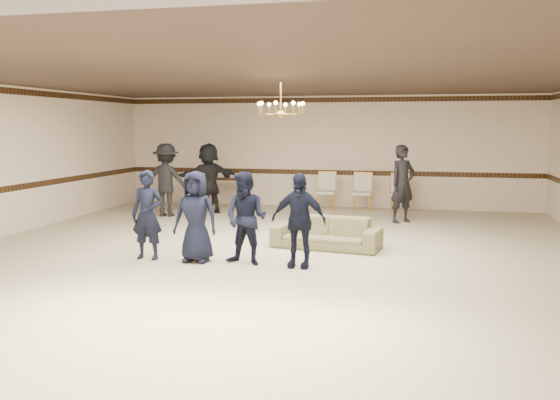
{
  "coord_description": "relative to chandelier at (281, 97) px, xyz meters",
  "views": [
    {
      "loc": [
        2.41,
        -9.81,
        2.33
      ],
      "look_at": [
        0.32,
        -0.5,
        1.12
      ],
      "focal_mm": 37.47,
      "sensor_mm": 36.0,
      "label": 1
    }
  ],
  "objects": [
    {
      "name": "chandelier",
      "position": [
        0.0,
        0.0,
        0.0
      ],
      "size": [
        0.94,
        0.94,
        0.89
      ],
      "primitive_type": null,
      "color": "#B48039",
      "rests_on": "ceiling"
    },
    {
      "name": "boy_c",
      "position": [
        -0.27,
        -1.45,
        -2.09
      ],
      "size": [
        0.86,
        0.73,
        1.57
      ],
      "primitive_type": "imported",
      "rotation": [
        0.0,
        0.0,
        -0.19
      ],
      "color": "black",
      "rests_on": "floor"
    },
    {
      "name": "adult_right",
      "position": [
        2.23,
        3.56,
        -1.93
      ],
      "size": [
        0.82,
        0.8,
        1.89
      ],
      "primitive_type": "imported",
      "rotation": [
        0.0,
        0.0,
        0.73
      ],
      "color": "black",
      "rests_on": "floor"
    },
    {
      "name": "console_table",
      "position": [
        -2.87,
        5.36,
        -2.46
      ],
      "size": [
        1.01,
        0.46,
        0.84
      ],
      "primitive_type": "cube",
      "rotation": [
        0.0,
        0.0,
        0.04
      ],
      "color": "#341D11",
      "rests_on": "floor"
    },
    {
      "name": "chair_rail",
      "position": [
        0.0,
        5.99,
        -1.88
      ],
      "size": [
        12.0,
        0.02,
        0.14
      ],
      "primitive_type": "cube",
      "color": "#3A2311",
      "rests_on": "wall_back"
    },
    {
      "name": "banquet_chair_left",
      "position": [
        0.13,
        5.16,
        -2.35
      ],
      "size": [
        0.53,
        0.53,
        1.05
      ],
      "primitive_type": null,
      "rotation": [
        0.0,
        0.0,
        0.04
      ],
      "color": "beige",
      "rests_on": "floor"
    },
    {
      "name": "room",
      "position": [
        0.0,
        -1.0,
        -1.28
      ],
      "size": [
        12.01,
        14.01,
        3.21
      ],
      "color": "beige",
      "rests_on": "ground"
    },
    {
      "name": "adult_mid",
      "position": [
        -2.87,
        3.96,
        -1.93
      ],
      "size": [
        1.63,
        1.64,
        1.89
      ],
      "primitive_type": "imported",
      "rotation": [
        0.0,
        0.0,
        3.93
      ],
      "color": "black",
      "rests_on": "floor"
    },
    {
      "name": "boy_a",
      "position": [
        -2.07,
        -1.45,
        -2.09
      ],
      "size": [
        0.58,
        0.38,
        1.57
      ],
      "primitive_type": "imported",
      "rotation": [
        0.0,
        0.0,
        -0.01
      ],
      "color": "black",
      "rests_on": "floor"
    },
    {
      "name": "boy_b",
      "position": [
        -1.17,
        -1.45,
        -2.09
      ],
      "size": [
        0.77,
        0.5,
        1.57
      ],
      "primitive_type": "imported",
      "rotation": [
        0.0,
        0.0,
        -0.0
      ],
      "color": "black",
      "rests_on": "floor"
    },
    {
      "name": "boy_d",
      "position": [
        0.63,
        -1.45,
        -2.09
      ],
      "size": [
        0.94,
        0.44,
        1.57
      ],
      "primitive_type": "imported",
      "rotation": [
        0.0,
        0.0,
        -0.06
      ],
      "color": "black",
      "rests_on": "floor"
    },
    {
      "name": "banquet_chair_right",
      "position": [
        2.13,
        5.16,
        -2.35
      ],
      "size": [
        0.56,
        0.56,
        1.05
      ],
      "primitive_type": null,
      "rotation": [
        0.0,
        0.0,
        0.1
      ],
      "color": "beige",
      "rests_on": "floor"
    },
    {
      "name": "settee",
      "position": [
        0.86,
        0.16,
        -2.57
      ],
      "size": [
        2.15,
        1.1,
        0.6
      ],
      "primitive_type": "imported",
      "rotation": [
        0.0,
        0.0,
        -0.15
      ],
      "color": "#6B6A47",
      "rests_on": "floor"
    },
    {
      "name": "crown_molding",
      "position": [
        0.0,
        5.99,
        0.21
      ],
      "size": [
        12.0,
        0.02,
        0.14
      ],
      "primitive_type": "cube",
      "color": "#3A2311",
      "rests_on": "wall_back"
    },
    {
      "name": "adult_left",
      "position": [
        -3.77,
        3.26,
        -1.93
      ],
      "size": [
        1.23,
        0.72,
        1.89
      ],
      "primitive_type": "imported",
      "rotation": [
        0.0,
        0.0,
        3.15
      ],
      "color": "black",
      "rests_on": "floor"
    },
    {
      "name": "banquet_chair_mid",
      "position": [
        1.13,
        5.16,
        -2.35
      ],
      "size": [
        0.52,
        0.52,
        1.05
      ],
      "primitive_type": null,
      "rotation": [
        0.0,
        0.0,
        0.02
      ],
      "color": "beige",
      "rests_on": "floor"
    }
  ]
}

